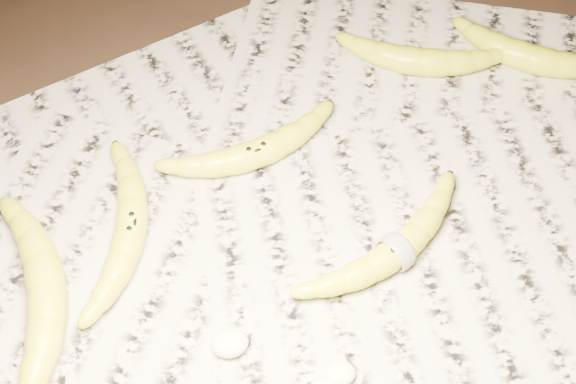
{
  "coord_description": "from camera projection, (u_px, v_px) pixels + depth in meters",
  "views": [
    {
      "loc": [
        -0.08,
        -0.43,
        0.74
      ],
      "look_at": [
        -0.0,
        0.05,
        0.05
      ],
      "focal_mm": 50.0,
      "sensor_mm": 36.0,
      "label": 1
    }
  ],
  "objects": [
    {
      "name": "ground",
      "position": [
        297.0,
        253.0,
        0.85
      ],
      "size": [
        3.0,
        3.0,
        0.0
      ],
      "primitive_type": "plane",
      "color": "black",
      "rests_on": "ground"
    },
    {
      "name": "banana_left_b",
      "position": [
        46.0,
        290.0,
        0.8
      ],
      "size": [
        0.08,
        0.21,
        0.04
      ],
      "primitive_type": null,
      "rotation": [
        0.0,
        0.0,
        1.65
      ],
      "color": "yellow",
      "rests_on": "newspaper_patch"
    },
    {
      "name": "banana_taped",
      "position": [
        396.0,
        250.0,
        0.83
      ],
      "size": [
        0.2,
        0.15,
        0.03
      ],
      "primitive_type": null,
      "rotation": [
        0.0,
        0.0,
        0.54
      ],
      "color": "yellow",
      "rests_on": "newspaper_patch"
    },
    {
      "name": "banana_upper_a",
      "position": [
        421.0,
        60.0,
        0.98
      ],
      "size": [
        0.19,
        0.11,
        0.04
      ],
      "primitive_type": null,
      "rotation": [
        0.0,
        0.0,
        -0.3
      ],
      "color": "yellow",
      "rests_on": "newspaper_patch"
    },
    {
      "name": "newspaper_patch",
      "position": [
        303.0,
        223.0,
        0.87
      ],
      "size": [
        0.9,
        0.7,
        0.01
      ],
      "primitive_type": "cube",
      "color": "#A9A591",
      "rests_on": "ground"
    },
    {
      "name": "flesh_chunk_c",
      "position": [
        341.0,
        372.0,
        0.76
      ],
      "size": [
        0.03,
        0.02,
        0.02
      ],
      "primitive_type": "ellipsoid",
      "color": "beige",
      "rests_on": "newspaper_patch"
    },
    {
      "name": "banana_upper_b",
      "position": [
        531.0,
        56.0,
        0.99
      ],
      "size": [
        0.18,
        0.14,
        0.04
      ],
      "primitive_type": null,
      "rotation": [
        0.0,
        0.0,
        -0.56
      ],
      "color": "yellow",
      "rests_on": "newspaper_patch"
    },
    {
      "name": "flesh_chunk_a",
      "position": [
        229.0,
        341.0,
        0.77
      ],
      "size": [
        0.04,
        0.03,
        0.02
      ],
      "primitive_type": "ellipsoid",
      "color": "beige",
      "rests_on": "newspaper_patch"
    },
    {
      "name": "banana_center",
      "position": [
        256.0,
        152.0,
        0.9
      ],
      "size": [
        0.19,
        0.1,
        0.03
      ],
      "primitive_type": null,
      "rotation": [
        0.0,
        0.0,
        0.27
      ],
      "color": "yellow",
      "rests_on": "newspaper_patch"
    },
    {
      "name": "measuring_tape",
      "position": [
        396.0,
        250.0,
        0.83
      ],
      "size": [
        0.03,
        0.04,
        0.04
      ],
      "primitive_type": "torus",
      "rotation": [
        0.0,
        1.57,
        0.54
      ],
      "color": "white",
      "rests_on": "newspaper_patch"
    },
    {
      "name": "banana_left_a",
      "position": [
        130.0,
        228.0,
        0.84
      ],
      "size": [
        0.09,
        0.2,
        0.03
      ],
      "primitive_type": null,
      "rotation": [
        0.0,
        0.0,
        1.38
      ],
      "color": "yellow",
      "rests_on": "newspaper_patch"
    }
  ]
}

